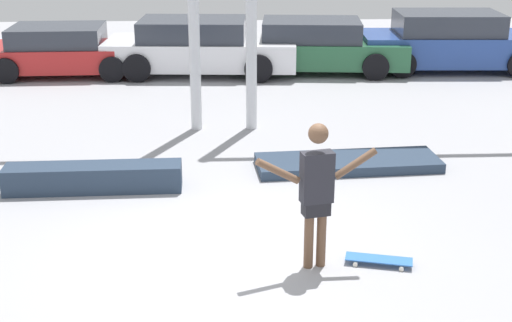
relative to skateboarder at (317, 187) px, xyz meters
The scene contains 9 objects.
ground_plane 1.44m from the skateboarder, 163.13° to the left, with size 36.00×36.00×0.00m, color #9E9EA3.
skateboarder is the anchor object (origin of this frame).
skateboard 1.19m from the skateboarder, ahead, with size 0.80×0.40×0.08m.
grind_box 3.91m from the skateboarder, 139.99° to the left, with size 2.56×0.48×0.39m, color #28384C.
manual_pad 3.47m from the skateboarder, 73.75° to the left, with size 2.89×0.92×0.16m, color #28384C.
parked_car_red 11.17m from the skateboarder, 115.89° to the left, with size 3.95×1.99×1.18m.
parked_car_white 10.09m from the skateboarder, 99.07° to the left, with size 4.70×2.25×1.33m.
parked_car_green 10.15m from the skateboarder, 82.70° to the left, with size 4.45×2.22×1.27m.
parked_car_blue 11.13m from the skateboarder, 65.10° to the left, with size 4.63×2.10×1.43m.
Camera 1 is at (-0.02, -7.61, 3.97)m, focal length 50.00 mm.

